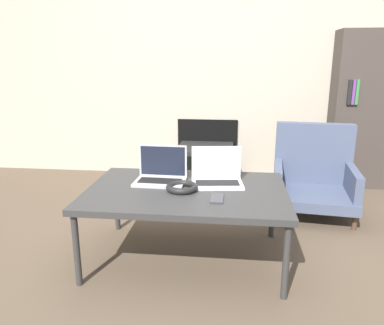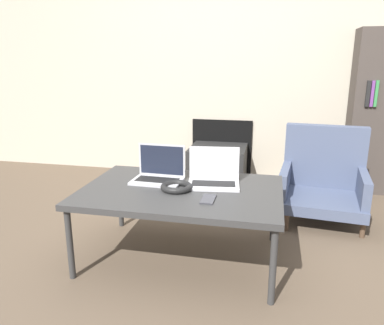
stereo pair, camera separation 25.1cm
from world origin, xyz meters
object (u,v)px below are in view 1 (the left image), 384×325
(laptop_left, at_px, (161,174))
(phone, at_px, (217,198))
(tv, at_px, (205,165))
(laptop_right, at_px, (217,175))
(headphones, at_px, (182,187))
(armchair, at_px, (313,174))

(laptop_left, relative_size, phone, 2.21)
(phone, distance_m, tv, 1.71)
(laptop_right, xyz_separation_m, phone, (0.01, -0.28, -0.05))
(headphones, distance_m, phone, 0.25)
(laptop_right, bearing_deg, laptop_left, 172.81)
(tv, bearing_deg, laptop_right, -82.78)
(armchair, bearing_deg, tv, 151.20)
(armchair, bearing_deg, laptop_left, -139.74)
(laptop_left, height_order, armchair, armchair)
(laptop_right, xyz_separation_m, tv, (-0.18, 1.40, -0.32))
(laptop_left, relative_size, headphones, 1.67)
(tv, xyz_separation_m, armchair, (0.93, -0.65, 0.13))
(laptop_left, relative_size, armchair, 0.45)
(headphones, bearing_deg, armchair, 43.49)
(armchair, bearing_deg, laptop_right, -128.90)
(laptop_right, xyz_separation_m, headphones, (-0.20, -0.15, -0.03))
(headphones, relative_size, armchair, 0.27)
(phone, bearing_deg, laptop_right, 92.86)
(laptop_left, bearing_deg, phone, -35.04)
(laptop_left, height_order, phone, laptop_left)
(phone, xyz_separation_m, armchair, (0.74, 1.03, -0.15))
(headphones, xyz_separation_m, phone, (0.21, -0.13, -0.01))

